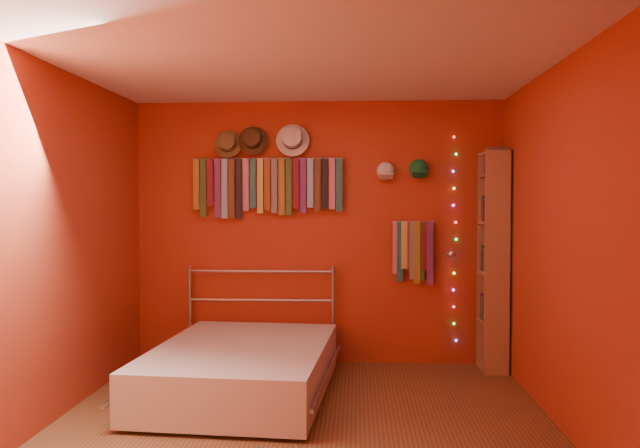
% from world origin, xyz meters
% --- Properties ---
extents(ground, '(3.50, 3.50, 0.00)m').
position_xyz_m(ground, '(0.00, 0.00, 0.00)').
color(ground, brown).
rests_on(ground, ground).
extents(back_wall, '(3.50, 0.02, 2.50)m').
position_xyz_m(back_wall, '(0.00, 1.75, 1.25)').
color(back_wall, '#9C3119').
rests_on(back_wall, ground).
extents(right_wall, '(0.02, 3.50, 2.50)m').
position_xyz_m(right_wall, '(1.75, 0.00, 1.25)').
color(right_wall, '#9C3119').
rests_on(right_wall, ground).
extents(left_wall, '(0.02, 3.50, 2.50)m').
position_xyz_m(left_wall, '(-1.75, 0.00, 1.25)').
color(left_wall, '#9C3119').
rests_on(left_wall, ground).
extents(ceiling, '(3.50, 3.50, 0.02)m').
position_xyz_m(ceiling, '(0.00, 0.00, 2.50)').
color(ceiling, white).
rests_on(ceiling, back_wall).
extents(tie_rack, '(1.45, 0.03, 0.58)m').
position_xyz_m(tie_rack, '(-0.49, 1.68, 1.71)').
color(tie_rack, '#A6A6AB').
rests_on(tie_rack, back_wall).
extents(small_tie_rack, '(0.40, 0.03, 0.60)m').
position_xyz_m(small_tie_rack, '(0.90, 1.68, 1.10)').
color(small_tie_rack, '#A6A6AB').
rests_on(small_tie_rack, back_wall).
extents(fedora_olive, '(0.27, 0.15, 0.26)m').
position_xyz_m(fedora_olive, '(-0.85, 1.66, 2.10)').
color(fedora_olive, brown).
rests_on(fedora_olive, back_wall).
extents(fedora_brown, '(0.28, 0.15, 0.28)m').
position_xyz_m(fedora_brown, '(-0.62, 1.66, 2.13)').
color(fedora_brown, '#442F18').
rests_on(fedora_brown, back_wall).
extents(fedora_white, '(0.31, 0.17, 0.31)m').
position_xyz_m(fedora_white, '(-0.24, 1.65, 2.14)').
color(fedora_white, silver).
rests_on(fedora_white, back_wall).
extents(cap_white, '(0.17, 0.22, 0.17)m').
position_xyz_m(cap_white, '(0.64, 1.70, 1.83)').
color(cap_white, white).
rests_on(cap_white, back_wall).
extents(cap_green, '(0.18, 0.23, 0.18)m').
position_xyz_m(cap_green, '(0.95, 1.70, 1.85)').
color(cap_green, '#1A773B').
rests_on(cap_green, back_wall).
extents(fairy_lights, '(0.06, 0.02, 1.94)m').
position_xyz_m(fairy_lights, '(1.29, 1.71, 1.19)').
color(fairy_lights, '#FF3333').
rests_on(fairy_lights, back_wall).
extents(reading_lamp, '(0.07, 0.32, 0.09)m').
position_xyz_m(reading_lamp, '(1.23, 1.51, 1.07)').
color(reading_lamp, '#A6A6AB').
rests_on(reading_lamp, back_wall).
extents(bookshelf, '(0.25, 0.34, 2.00)m').
position_xyz_m(bookshelf, '(1.66, 1.53, 1.02)').
color(bookshelf, '#966B43').
rests_on(bookshelf, ground).
extents(bed, '(1.53, 1.98, 0.93)m').
position_xyz_m(bed, '(-0.54, 0.67, 0.22)').
color(bed, '#A6A6AB').
rests_on(bed, ground).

